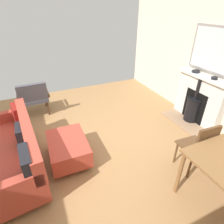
{
  "coord_description": "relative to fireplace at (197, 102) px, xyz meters",
  "views": [
    {
      "loc": [
        0.35,
        2.5,
        2.24
      ],
      "look_at": [
        -0.72,
        0.11,
        0.69
      ],
      "focal_mm": 29.16,
      "sensor_mm": 36.0,
      "label": 1
    }
  ],
  "objects": [
    {
      "name": "sofa",
      "position": [
        3.63,
        -0.04,
        -0.12
      ],
      "size": [
        1.06,
        1.86,
        0.8
      ],
      "color": "#B2B2B7",
      "rests_on": "ground"
    },
    {
      "name": "wall_left",
      "position": [
        -0.19,
        -0.09,
        0.9
      ],
      "size": [
        0.12,
        5.5,
        2.71
      ],
      "primitive_type": "cube",
      "color": "silver",
      "rests_on": "ground"
    },
    {
      "name": "dining_chair_near_fireplace",
      "position": [
        1.11,
        1.1,
        0.05
      ],
      "size": [
        0.43,
        0.43,
        0.88
      ],
      "color": "brown",
      "rests_on": "ground"
    },
    {
      "name": "armchair_accent",
      "position": [
        3.18,
        -1.68,
        0.01
      ],
      "size": [
        0.7,
        0.61,
        0.83
      ],
      "color": "#4C3321",
      "rests_on": "ground"
    },
    {
      "name": "mantel_bowl_near",
      "position": [
        -0.01,
        -0.23,
        0.6
      ],
      "size": [
        0.16,
        0.16,
        0.04
      ],
      "color": "black",
      "rests_on": "fireplace"
    },
    {
      "name": "mirror_over_mantel",
      "position": [
        -0.11,
        -0.0,
        1.06
      ],
      "size": [
        0.04,
        1.06,
        0.84
      ],
      "color": "gray"
    },
    {
      "name": "fireplace",
      "position": [
        0.0,
        0.0,
        0.0
      ],
      "size": [
        0.6,
        1.19,
        1.04
      ],
      "color": "#9E7A5B",
      "rests_on": "ground"
    },
    {
      "name": "ground_plane",
      "position": [
        2.71,
        -0.09,
        -0.46
      ],
      "size": [
        5.81,
        5.5,
        0.01
      ],
      "primitive_type": "cube",
      "color": "#A87A4C"
    },
    {
      "name": "mantel_bowl_far",
      "position": [
        -0.01,
        0.22,
        0.6
      ],
      "size": [
        0.11,
        0.11,
        0.05
      ],
      "color": "black",
      "rests_on": "fireplace"
    },
    {
      "name": "ottoman",
      "position": [
        2.8,
        0.07,
        -0.22
      ],
      "size": [
        0.61,
        0.84,
        0.39
      ],
      "color": "#B2B2B7",
      "rests_on": "ground"
    }
  ]
}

